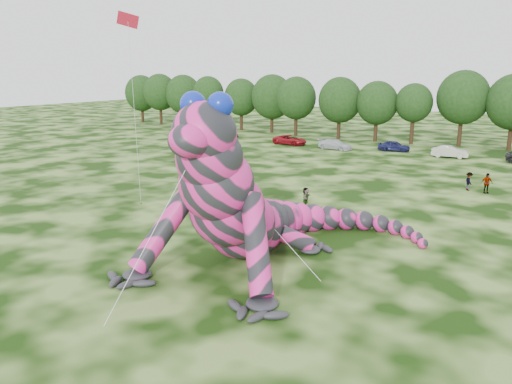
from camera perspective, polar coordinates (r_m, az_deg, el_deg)
The scene contains 26 objects.
ground at distance 27.92m, azimuth -19.15°, elevation -8.97°, with size 240.00×240.00×0.00m, color #16330A.
inflatable_gecko at distance 28.16m, azimuth -0.47°, elevation 2.14°, with size 16.02×19.03×9.51m, color #DF2487, non-canonical shape.
flying_kite at distance 36.74m, azimuth -14.33°, elevation 17.09°, with size 2.90×2.91×14.49m.
tree_0 at distance 106.28m, azimuth -12.93°, elevation 10.35°, with size 6.91×6.22×9.51m, color black, non-canonical shape.
tree_1 at distance 101.11m, azimuth -10.89°, elevation 10.37°, with size 6.74×6.07×9.81m, color black, non-canonical shape.
tree_2 at distance 98.09m, azimuth -8.28°, elevation 10.33°, with size 7.04×6.34×9.64m, color black, non-canonical shape.
tree_3 at distance 92.18m, azimuth -5.46°, elevation 10.14°, with size 5.81×5.23×9.44m, color black, non-canonical shape.
tree_4 at distance 89.96m, azimuth -1.70°, elevation 9.98°, with size 6.22×5.60×9.06m, color black, non-canonical shape.
tree_5 at distance 86.23m, azimuth 1.84°, elevation 10.06°, with size 7.16×6.44×9.80m, color black, non-canonical shape.
tree_6 at distance 82.00m, azimuth 4.61°, elevation 9.73°, with size 6.52×5.86×9.49m, color black, non-canonical shape.
tree_7 at distance 78.90m, azimuth 9.52°, elevation 9.43°, with size 6.68×6.01×9.48m, color black, non-canonical shape.
tree_8 at distance 77.00m, azimuth 13.62°, elevation 8.93°, with size 6.14×5.53×8.94m, color black, non-canonical shape.
tree_9 at distance 75.82m, azimuth 17.52°, elevation 8.52°, with size 5.27×4.74×8.68m, color black, non-canonical shape.
tree_10 at distance 75.58m, azimuth 22.50°, elevation 8.79°, with size 7.09×6.38×10.50m, color black, non-canonical shape.
car_0 at distance 81.35m, azimuth -7.80°, elevation 6.75°, with size 1.62×4.03×1.37m, color white.
car_1 at distance 78.80m, azimuth -3.51°, elevation 6.59°, with size 1.37×3.93×1.29m, color black.
car_2 at distance 72.24m, azimuth 3.90°, elevation 5.97°, with size 2.28×4.95×1.38m, color maroon.
car_3 at distance 68.39m, azimuth 9.03°, elevation 5.39°, with size 1.93×4.74×1.37m, color silver.
car_4 at distance 68.61m, azimuth 15.50°, elevation 5.10°, with size 1.66×4.14×1.41m, color #1A1C4E.
car_5 at distance 65.74m, azimuth 21.28°, elevation 4.31°, with size 1.49×4.28×1.41m, color beige.
spectator_5 at distance 38.79m, azimuth 5.71°, elevation -0.66°, with size 1.52×0.48×1.64m, color gray.
spectator_2 at distance 48.08m, azimuth 23.17°, elevation 1.12°, with size 1.07×0.62×1.66m, color gray.
spectator_3 at distance 47.63m, azimuth 24.86°, elevation 0.92°, with size 1.05×0.44×1.79m, color gray.
spectator_0 at distance 46.18m, azimuth -2.66°, elevation 1.73°, with size 0.60×0.39×1.64m, color gray.
spectator_4 at distance 66.04m, azimuth -3.96°, elevation 5.39°, with size 0.85×0.55×1.74m, color gray.
spectator_1 at distance 49.37m, azimuth -1.64°, elevation 2.55°, with size 0.82×0.64×1.69m, color gray.
Camera 1 is at (20.64, -15.65, 10.42)m, focal length 35.00 mm.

